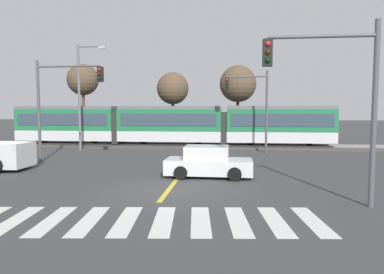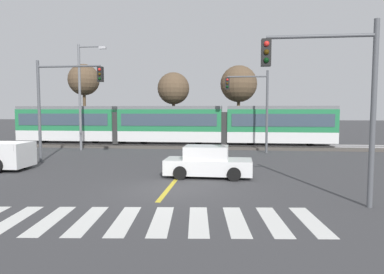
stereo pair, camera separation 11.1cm
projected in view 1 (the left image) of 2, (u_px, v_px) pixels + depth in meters
name	position (u px, v px, depth m)	size (l,w,h in m)	color
ground_plane	(168.00, 190.00, 13.91)	(200.00, 200.00, 0.00)	#3D3D3F
track_bed	(202.00, 146.00, 30.25)	(120.00, 4.00, 0.18)	#4C4742
rail_near	(201.00, 145.00, 29.52)	(120.00, 0.08, 0.10)	#939399
rail_far	(202.00, 144.00, 30.95)	(120.00, 0.08, 0.10)	#939399
light_rail_tram	(170.00, 124.00, 30.39)	(28.00, 2.64, 3.43)	silver
crosswalk_stripe_1	(15.00, 220.00, 10.12)	(0.56, 2.80, 0.01)	silver
crosswalk_stripe_2	(52.00, 220.00, 10.11)	(0.56, 2.80, 0.01)	silver
crosswalk_stripe_3	(89.00, 220.00, 10.11)	(0.56, 2.80, 0.01)	silver
crosswalk_stripe_4	(126.00, 221.00, 10.10)	(0.56, 2.80, 0.01)	silver
crosswalk_stripe_5	(163.00, 221.00, 10.09)	(0.56, 2.80, 0.01)	silver
crosswalk_stripe_6	(201.00, 221.00, 10.08)	(0.56, 2.80, 0.01)	silver
crosswalk_stripe_7	(238.00, 221.00, 10.07)	(0.56, 2.80, 0.01)	silver
crosswalk_stripe_8	(275.00, 221.00, 10.06)	(0.56, 2.80, 0.01)	silver
crosswalk_stripe_9	(313.00, 221.00, 10.06)	(0.56, 2.80, 0.01)	silver
lane_centre_line	(187.00, 165.00, 20.17)	(0.20, 16.35, 0.01)	gold
sedan_crossing	(208.00, 163.00, 16.69)	(4.23, 1.98, 1.52)	silver
traffic_light_far_right	(253.00, 99.00, 25.91)	(3.25, 0.38, 6.23)	#515459
traffic_light_mid_left	(60.00, 95.00, 20.90)	(4.25, 0.38, 6.30)	#515459
traffic_light_near_right	(336.00, 86.00, 11.33)	(3.75, 0.38, 6.20)	#515459
street_lamp_west	(82.00, 90.00, 27.51)	(2.38, 0.28, 8.50)	slate
bare_tree_far_west	(83.00, 80.00, 36.25)	(3.30, 3.30, 8.13)	brown
bare_tree_west	(173.00, 89.00, 34.89)	(3.26, 3.26, 7.10)	brown
bare_tree_east	(238.00, 84.00, 34.59)	(3.70, 3.70, 7.76)	brown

